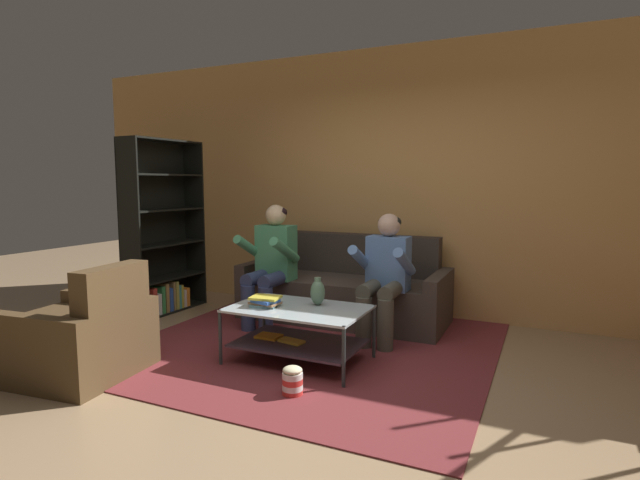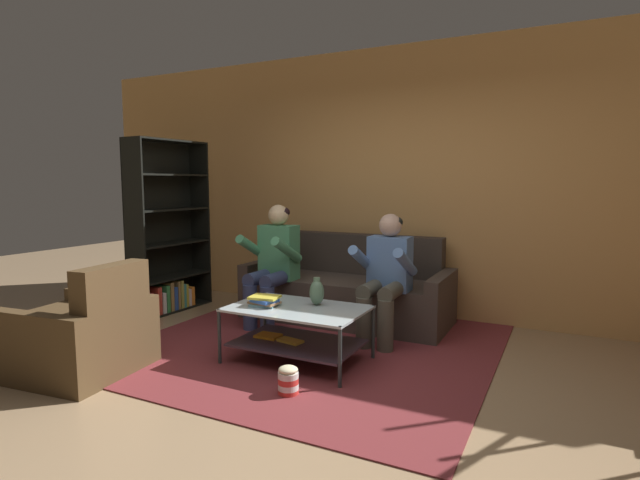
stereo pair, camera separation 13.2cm
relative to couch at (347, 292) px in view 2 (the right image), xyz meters
The scene contains 12 objects.
ground 1.98m from the couch, 76.37° to the right, with size 16.80×16.80×0.00m, color #A0815E.
back_partition 1.36m from the couch, 50.34° to the left, with size 8.40×0.12×2.90m, color tan.
couch is the anchor object (origin of this frame).
person_seated_left 0.87m from the couch, 139.63° to the right, with size 0.50×0.58×1.22m.
person_seated_right 0.86m from the couch, 40.68° to the right, with size 0.50×0.58×1.17m.
coffee_table 1.34m from the couch, 84.18° to the right, with size 1.08×0.69×0.45m.
area_rug 0.85m from the couch, 84.83° to the right, with size 3.09×3.29×0.01m.
vase 1.25m from the couch, 78.29° to the right, with size 0.12×0.12×0.23m.
book_stack 1.43m from the couch, 94.83° to the right, with size 0.25×0.22×0.08m.
bookshelf 2.12m from the couch, 164.60° to the right, with size 0.35×1.01×1.92m.
armchair 2.59m from the couch, 118.61° to the right, with size 0.98×0.94×0.85m.
popcorn_tub 1.97m from the couch, 78.26° to the right, with size 0.14×0.14×0.21m.
Camera 2 is at (1.61, -2.85, 1.45)m, focal length 28.00 mm.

